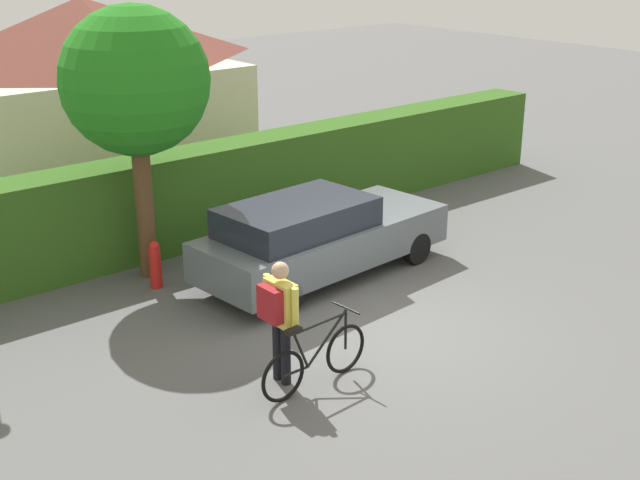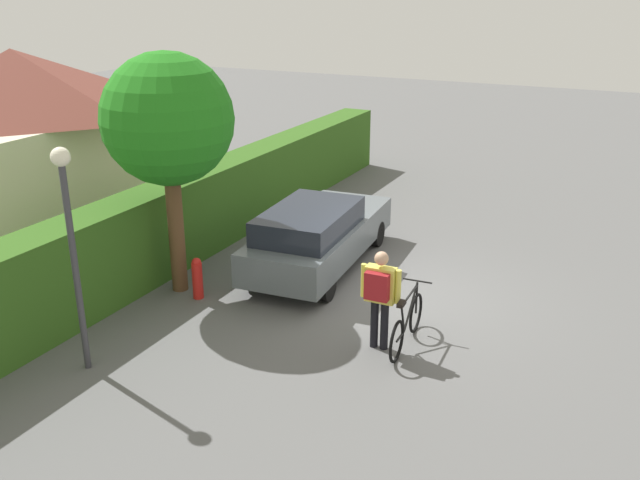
{
  "view_description": "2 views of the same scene",
  "coord_description": "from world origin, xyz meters",
  "px_view_note": "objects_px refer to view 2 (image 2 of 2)",
  "views": [
    {
      "loc": [
        -7.89,
        -8.19,
        5.61
      ],
      "look_at": [
        -0.45,
        0.75,
        1.28
      ],
      "focal_mm": 47.39,
      "sensor_mm": 36.0,
      "label": 1
    },
    {
      "loc": [
        -11.5,
        -3.96,
        5.63
      ],
      "look_at": [
        -0.96,
        1.22,
        1.25
      ],
      "focal_mm": 39.07,
      "sensor_mm": 36.0,
      "label": 2
    }
  ],
  "objects_px": {
    "bicycle": "(407,324)",
    "tree_kerbside": "(168,121)",
    "parked_car_near": "(318,234)",
    "person_rider": "(380,291)",
    "fire_hydrant": "(197,278)",
    "street_lamp": "(70,227)"
  },
  "relations": [
    {
      "from": "bicycle",
      "to": "parked_car_near",
      "type": "bearing_deg",
      "value": 49.98
    },
    {
      "from": "parked_car_near",
      "to": "person_rider",
      "type": "relative_size",
      "value": 2.78
    },
    {
      "from": "street_lamp",
      "to": "bicycle",
      "type": "bearing_deg",
      "value": -55.98
    },
    {
      "from": "parked_car_near",
      "to": "person_rider",
      "type": "bearing_deg",
      "value": -137.53
    },
    {
      "from": "bicycle",
      "to": "tree_kerbside",
      "type": "relative_size",
      "value": 0.39
    },
    {
      "from": "street_lamp",
      "to": "tree_kerbside",
      "type": "xyz_separation_m",
      "value": [
        3.02,
        0.5,
        0.98
      ]
    },
    {
      "from": "parked_car_near",
      "to": "person_rider",
      "type": "xyz_separation_m",
      "value": [
        -2.62,
        -2.4,
        0.27
      ]
    },
    {
      "from": "person_rider",
      "to": "street_lamp",
      "type": "distance_m",
      "value": 4.77
    },
    {
      "from": "person_rider",
      "to": "tree_kerbside",
      "type": "relative_size",
      "value": 0.37
    },
    {
      "from": "bicycle",
      "to": "tree_kerbside",
      "type": "xyz_separation_m",
      "value": [
        0.18,
        4.7,
        2.9
      ]
    },
    {
      "from": "bicycle",
      "to": "person_rider",
      "type": "xyz_separation_m",
      "value": [
        -0.29,
        0.38,
        0.64
      ]
    },
    {
      "from": "parked_car_near",
      "to": "tree_kerbside",
      "type": "xyz_separation_m",
      "value": [
        -2.15,
        1.92,
        2.54
      ]
    },
    {
      "from": "bicycle",
      "to": "tree_kerbside",
      "type": "height_order",
      "value": "tree_kerbside"
    },
    {
      "from": "parked_car_near",
      "to": "tree_kerbside",
      "type": "bearing_deg",
      "value": 138.2
    },
    {
      "from": "tree_kerbside",
      "to": "fire_hydrant",
      "type": "bearing_deg",
      "value": -107.32
    },
    {
      "from": "person_rider",
      "to": "tree_kerbside",
      "type": "distance_m",
      "value": 4.9
    },
    {
      "from": "street_lamp",
      "to": "fire_hydrant",
      "type": "relative_size",
      "value": 4.3
    },
    {
      "from": "street_lamp",
      "to": "person_rider",
      "type": "bearing_deg",
      "value": -56.32
    },
    {
      "from": "bicycle",
      "to": "fire_hydrant",
      "type": "relative_size",
      "value": 2.19
    },
    {
      "from": "tree_kerbside",
      "to": "fire_hydrant",
      "type": "distance_m",
      "value": 2.93
    },
    {
      "from": "bicycle",
      "to": "person_rider",
      "type": "height_order",
      "value": "person_rider"
    },
    {
      "from": "parked_car_near",
      "to": "street_lamp",
      "type": "relative_size",
      "value": 1.34
    }
  ]
}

